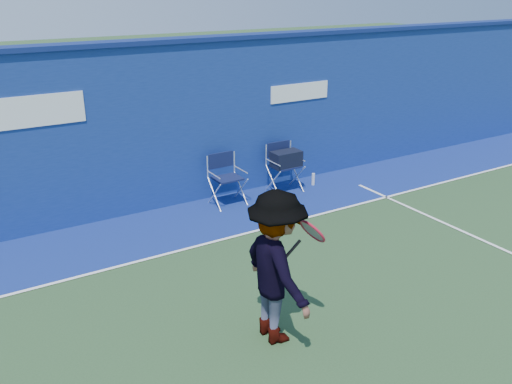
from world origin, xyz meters
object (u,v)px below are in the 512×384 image
directors_chair_left (227,189)px  directors_chair_right (285,172)px  tennis_player (277,268)px  water_bottle (313,179)px

directors_chair_left → directors_chair_right: 1.34m
directors_chair_right → tennis_player: size_ratio=0.53×
directors_chair_left → directors_chair_right: bearing=0.4°
directors_chair_left → tennis_player: size_ratio=0.52×
water_bottle → tennis_player: 5.36m
directors_chair_left → directors_chair_right: directors_chair_right is taller
tennis_player → water_bottle: bearing=48.4°
directors_chair_right → water_bottle: size_ratio=3.80×
directors_chair_right → water_bottle: directors_chair_right is taller
directors_chair_left → directors_chair_right: (1.33, 0.01, 0.11)m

